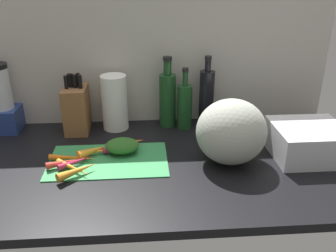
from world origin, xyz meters
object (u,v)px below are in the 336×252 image
(carrot_0, at_px, (77,171))
(blender_appliance, at_px, (1,103))
(carrot_3, at_px, (98,151))
(bottle_1, at_px, (185,105))
(knife_block, at_px, (77,109))
(winter_squash, at_px, (231,132))
(bottle_2, at_px, (206,97))
(dish_rack, at_px, (308,141))
(carrot_8, at_px, (130,142))
(carrot_4, at_px, (63,163))
(carrot_6, at_px, (124,148))
(carrot_7, at_px, (73,168))
(carrot_2, at_px, (73,158))
(paper_towel_roll, at_px, (115,102))
(cutting_board, at_px, (109,160))
(carrot_1, at_px, (76,162))
(carrot_5, at_px, (93,151))
(bottle_0, at_px, (167,98))

(carrot_0, relative_size, blender_appliance, 0.49)
(carrot_3, xyz_separation_m, bottle_1, (0.35, 0.24, 0.08))
(knife_block, bearing_deg, winter_squash, -27.94)
(bottle_2, relative_size, dish_rack, 1.20)
(carrot_8, relative_size, winter_squash, 0.45)
(carrot_4, distance_m, carrot_6, 0.23)
(blender_appliance, bearing_deg, carrot_7, -47.43)
(carrot_2, bearing_deg, bottle_2, 29.33)
(knife_block, xyz_separation_m, paper_towel_roll, (0.16, 0.02, 0.02))
(knife_block, bearing_deg, blender_appliance, 174.69)
(carrot_3, bearing_deg, cutting_board, -43.99)
(carrot_1, distance_m, carrot_8, 0.23)
(carrot_7, height_order, paper_towel_roll, paper_towel_roll)
(cutting_board, relative_size, blender_appliance, 1.47)
(carrot_8, bearing_deg, carrot_5, -155.21)
(carrot_5, xyz_separation_m, knife_block, (-0.09, 0.24, 0.08))
(carrot_6, bearing_deg, carrot_0, -131.89)
(carrot_4, bearing_deg, bottle_1, 34.17)
(carrot_5, bearing_deg, carrot_8, 24.79)
(cutting_board, height_order, carrot_7, carrot_7)
(carrot_6, bearing_deg, bottle_0, 52.34)
(carrot_0, xyz_separation_m, knife_block, (-0.05, 0.38, 0.08))
(carrot_2, xyz_separation_m, knife_block, (-0.02, 0.28, 0.08))
(carrot_4, relative_size, paper_towel_roll, 0.48)
(carrot_5, bearing_deg, knife_block, 110.48)
(winter_squash, xyz_separation_m, knife_block, (-0.59, 0.31, -0.02))
(bottle_0, bearing_deg, carrot_5, -137.75)
(cutting_board, relative_size, dish_rack, 1.67)
(blender_appliance, bearing_deg, carrot_4, -48.38)
(knife_block, bearing_deg, carrot_8, -38.44)
(bottle_0, xyz_separation_m, dish_rack, (0.50, -0.32, -0.07))
(carrot_4, bearing_deg, carrot_2, 56.04)
(bottle_2, bearing_deg, carrot_2, -150.67)
(carrot_3, bearing_deg, bottle_0, 43.13)
(carrot_3, height_order, carrot_8, carrot_8)
(carrot_5, bearing_deg, carrot_4, -142.56)
(cutting_board, xyz_separation_m, carrot_0, (-0.10, -0.10, 0.02))
(carrot_5, distance_m, bottle_0, 0.41)
(bottle_0, bearing_deg, carrot_7, -133.18)
(carrot_8, xyz_separation_m, bottle_0, (0.16, 0.21, 0.10))
(carrot_3, height_order, carrot_7, carrot_3)
(carrot_4, xyz_separation_m, dish_rack, (0.89, 0.03, 0.04))
(carrot_6, distance_m, bottle_0, 0.32)
(carrot_3, height_order, blender_appliance, blender_appliance)
(bottle_0, bearing_deg, carrot_1, -136.10)
(carrot_1, relative_size, carrot_7, 0.86)
(carrot_5, bearing_deg, carrot_3, 22.37)
(carrot_8, relative_size, knife_block, 0.45)
(carrot_3, xyz_separation_m, paper_towel_roll, (0.05, 0.25, 0.10))
(carrot_1, bearing_deg, carrot_7, -96.29)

